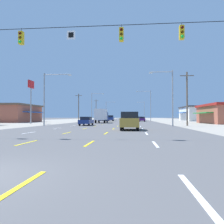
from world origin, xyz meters
TOP-DOWN VIEW (x-y plane):
  - ground_plane at (0.00, 66.00)m, footprint 572.00×572.00m
  - lot_apron_left at (-24.75, 66.00)m, footprint 28.00×440.00m
  - lot_apron_right at (24.75, 66.00)m, footprint 28.00×440.00m
  - lane_markings at (0.00, 104.50)m, footprint 10.64×227.60m
  - signal_span_wire at (0.01, 10.28)m, footprint 26.79×0.53m
  - suv_inner_right_nearest at (3.74, 19.87)m, footprint 1.98×4.90m
  - sedan_inner_left_near at (-3.72, 32.10)m, footprint 1.80×4.50m
  - box_truck_inner_left_mid at (-3.28, 47.28)m, footprint 2.40×7.20m
  - sedan_far_right_midfar at (6.92, 64.28)m, footprint 1.80×4.50m
  - suv_inner_left_far at (-3.67, 73.52)m, footprint 1.98×4.90m
  - hatchback_far_right_farther at (6.90, 81.30)m, footprint 1.72×3.90m
  - sedan_far_left_farthest at (-7.14, 85.98)m, footprint 1.80×4.50m
  - hatchback_far_left_distant_a at (-7.16, 100.52)m, footprint 1.72×3.90m
  - storefront_left_row_1 at (-29.56, 52.81)m, footprint 14.78×14.76m
  - storefront_right_row_2 at (28.99, 78.10)m, footprint 14.78×16.65m
  - pole_sign_left_row_1 at (-16.45, 38.51)m, footprint 0.24×2.36m
  - streetlight_left_row_0 at (-9.61, 29.89)m, footprint 4.54×0.26m
  - streetlight_right_row_0 at (9.77, 29.89)m, footprint 3.64×0.26m
  - streetlight_left_row_1 at (-9.69, 71.82)m, footprint 4.42×0.26m
  - streetlight_right_row_1 at (9.61, 71.82)m, footprint 5.06×0.26m
  - streetlight_left_row_2 at (-9.59, 113.76)m, footprint 4.96×0.26m
  - streetlight_right_row_2 at (9.76, 113.76)m, footprint 3.94×0.26m
  - utility_pole_right_row_0 at (12.84, 32.14)m, footprint 2.20×0.26m
  - utility_pole_left_row_1 at (-13.18, 65.17)m, footprint 2.20×0.26m
  - utility_pole_left_row_2 at (-12.87, 97.49)m, footprint 2.20×0.26m

SIDE VIEW (x-z plane):
  - ground_plane at x=0.00m, z-range 0.00..0.00m
  - lot_apron_left at x=-24.75m, z-range 0.00..0.01m
  - lot_apron_right at x=24.75m, z-range 0.00..0.01m
  - lane_markings at x=0.00m, z-range 0.00..0.01m
  - sedan_inner_left_near at x=-3.72m, z-range 0.03..1.49m
  - sedan_far_right_midfar at x=6.92m, z-range 0.03..1.49m
  - sedan_far_left_farthest at x=-7.14m, z-range 0.03..1.49m
  - hatchback_far_right_farther at x=6.90m, z-range 0.01..1.55m
  - hatchback_far_left_distant_a at x=-7.16m, z-range 0.01..1.55m
  - suv_inner_right_nearest at x=3.74m, z-range 0.04..2.02m
  - suv_inner_left_far at x=-3.67m, z-range 0.04..2.02m
  - box_truck_inner_left_mid at x=-3.28m, z-range 0.22..3.45m
  - storefront_left_row_1 at x=-29.56m, z-range 0.02..4.81m
  - storefront_right_row_2 at x=28.99m, z-range 0.02..5.22m
  - utility_pole_right_row_0 at x=12.84m, z-range 0.19..8.91m
  - utility_pole_left_row_1 at x=-13.18m, z-range 0.19..9.06m
  - utility_pole_left_row_2 at x=-12.87m, z-range 0.20..9.71m
  - streetlight_right_row_0 at x=9.77m, z-range 0.69..9.31m
  - streetlight_left_row_0 at x=-9.61m, z-range 0.79..9.29m
  - signal_span_wire at x=0.01m, z-range 0.78..9.45m
  - streetlight_right_row_2 at x=9.76m, z-range 0.74..10.23m
  - streetlight_left_row_2 at x=-9.59m, z-range 0.86..10.47m
  - streetlight_left_row_1 at x=-9.69m, z-range 0.81..10.60m
  - streetlight_right_row_1 at x=9.61m, z-range 0.89..11.33m
  - pole_sign_left_row_1 at x=-16.45m, z-range 2.36..11.16m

